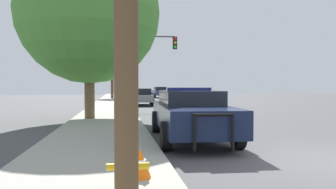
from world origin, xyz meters
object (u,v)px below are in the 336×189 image
car_background_distant (160,92)px  tree_sidewalk_far (112,58)px  fire_hydrant (128,164)px  tree_sidewalk_near (89,13)px  traffic_light (143,55)px  car_background_midblock (141,96)px  police_car (190,113)px  traffic_cone (140,163)px

car_background_distant → tree_sidewalk_far: 8.38m
fire_hydrant → tree_sidewalk_near: tree_sidewalk_near is taller
tree_sidewalk_far → tree_sidewalk_near: 24.67m
fire_hydrant → car_background_distant: (5.47, 39.23, 0.22)m
traffic_light → tree_sidewalk_far: tree_sidewalk_far is taller
car_background_midblock → tree_sidewalk_near: (-3.16, -11.68, 4.12)m
police_car → fire_hydrant: size_ratio=6.67×
car_background_distant → tree_sidewalk_near: (-6.85, -28.43, 4.07)m
police_car → traffic_light: size_ratio=1.04×
traffic_light → tree_sidewalk_far: 16.35m
tree_sidewalk_far → tree_sidewalk_near: size_ratio=0.86×
traffic_light → tree_sidewalk_far: bearing=98.7°
police_car → tree_sidewalk_near: 7.71m
fire_hydrant → tree_sidewalk_far: (-0.75, 35.46, 4.37)m
car_background_midblock → car_background_distant: car_background_distant is taller
fire_hydrant → car_background_distant: car_background_distant is taller
tree_sidewalk_near → traffic_light: bearing=70.1°
car_background_midblock → tree_sidewalk_far: 13.89m
police_car → fire_hydrant: bearing=71.2°
traffic_light → car_background_midblock: size_ratio=1.14×
car_background_midblock → police_car: bearing=-86.4°
tree_sidewalk_near → tree_sidewalk_far: bearing=88.6°
car_background_midblock → tree_sidewalk_near: bearing=-102.3°
tree_sidewalk_far → traffic_cone: (0.97, -34.60, -4.57)m
car_background_distant → car_background_midblock: bearing=-102.8°
traffic_light → traffic_cone: (-1.50, -18.48, -3.47)m
police_car → tree_sidewalk_near: bearing=-56.6°
car_background_midblock → tree_sidewalk_near: 12.78m
tree_sidewalk_far → traffic_cone: bearing=-88.4°
car_background_distant → tree_sidewalk_far: (-6.23, -3.77, 4.15)m
police_car → traffic_cone: police_car is taller
tree_sidewalk_far → police_car: bearing=-84.8°
fire_hydrant → traffic_cone: 0.91m
police_car → traffic_light: traffic_light is taller
police_car → tree_sidewalk_near: tree_sidewalk_near is taller
traffic_light → car_background_midblock: (0.07, 3.13, -3.10)m
police_car → tree_sidewalk_far: bearing=-82.4°
car_background_midblock → car_background_distant: bearing=80.5°
police_car → fire_hydrant: police_car is taller
traffic_light → fire_hydrant: bearing=-95.1°
tree_sidewalk_near → car_background_midblock: bearing=74.8°
police_car → car_background_distant: size_ratio=1.24×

